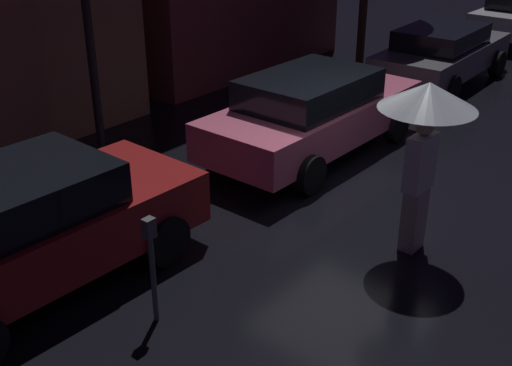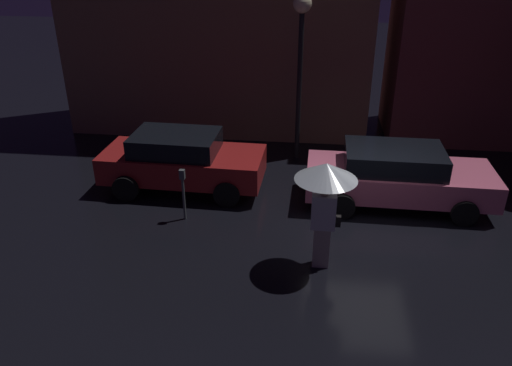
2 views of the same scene
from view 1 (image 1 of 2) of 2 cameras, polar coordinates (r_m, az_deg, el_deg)
ground_plane at (r=9.99m, az=8.46°, el=-0.55°), size 60.00×60.00×0.00m
parked_car_red at (r=7.71m, az=-19.62°, el=-3.73°), size 4.11×1.90×1.48m
parked_car_pink at (r=10.98m, az=5.08°, el=6.32°), size 4.42×1.96×1.43m
parked_car_grey at (r=15.57m, az=16.19°, el=11.05°), size 4.32×1.90×1.31m
pedestrian_with_umbrella at (r=7.86m, az=14.86°, el=5.56°), size 1.17×1.17×2.22m
parking_meter at (r=6.78m, az=-9.26°, el=-6.68°), size 0.12×0.10×1.25m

